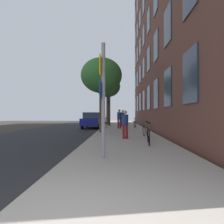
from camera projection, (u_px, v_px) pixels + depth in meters
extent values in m
plane|color=#332D28|center=(86.00, 129.00, 17.02)|extent=(41.80, 41.80, 0.00)
cube|color=#232326|center=(64.00, 129.00, 17.09)|extent=(7.00, 38.00, 0.01)
cube|color=#9E9389|center=(123.00, 129.00, 16.90)|extent=(4.20, 38.00, 0.12)
cube|color=brown|center=(152.00, 9.00, 16.44)|extent=(0.50, 27.00, 22.15)
cube|color=#2D3847|center=(190.00, 76.00, 6.99)|extent=(0.06, 1.40, 2.12)
cube|color=#2D3847|center=(168.00, 88.00, 10.11)|extent=(0.06, 1.40, 2.12)
cube|color=#2D3847|center=(156.00, 94.00, 13.23)|extent=(0.06, 1.40, 2.12)
cube|color=#2D3847|center=(149.00, 98.00, 16.36)|extent=(0.06, 1.40, 2.12)
cube|color=#2D3847|center=(144.00, 100.00, 19.48)|extent=(0.06, 1.40, 2.12)
cube|color=#2D3847|center=(140.00, 102.00, 22.60)|extent=(0.06, 1.40, 2.12)
cube|color=#2D3847|center=(138.00, 104.00, 25.73)|extent=(0.06, 1.40, 2.12)
cube|color=#2D3847|center=(135.00, 105.00, 28.85)|extent=(0.06, 1.40, 2.12)
cube|color=#2D3847|center=(168.00, 25.00, 10.15)|extent=(0.06, 1.40, 2.12)
cube|color=#2D3847|center=(156.00, 46.00, 13.27)|extent=(0.06, 1.40, 2.12)
cube|color=#2D3847|center=(149.00, 59.00, 16.40)|extent=(0.06, 1.40, 2.12)
cube|color=#2D3847|center=(144.00, 68.00, 19.52)|extent=(0.06, 1.40, 2.12)
cube|color=#2D3847|center=(140.00, 74.00, 22.64)|extent=(0.06, 1.40, 2.12)
cube|color=#2D3847|center=(138.00, 79.00, 25.76)|extent=(0.06, 1.40, 2.12)
cube|color=#2D3847|center=(135.00, 83.00, 28.89)|extent=(0.06, 1.40, 2.12)
cube|color=#2D3847|center=(149.00, 21.00, 16.43)|extent=(0.06, 1.40, 2.12)
cube|color=#2D3847|center=(144.00, 36.00, 19.56)|extent=(0.06, 1.40, 2.12)
cube|color=#2D3847|center=(140.00, 46.00, 22.68)|extent=(0.06, 1.40, 2.12)
cube|color=#2D3847|center=(137.00, 55.00, 25.80)|extent=(0.06, 1.40, 2.12)
cube|color=#2D3847|center=(135.00, 61.00, 28.93)|extent=(0.06, 1.40, 2.12)
cube|color=#2D3847|center=(144.00, 3.00, 19.59)|extent=(0.06, 1.40, 2.12)
cube|color=#2D3847|center=(140.00, 19.00, 22.72)|extent=(0.06, 1.40, 2.12)
cube|color=#2D3847|center=(137.00, 30.00, 25.84)|extent=(0.06, 1.40, 2.12)
cube|color=#2D3847|center=(135.00, 39.00, 28.96)|extent=(0.06, 1.40, 2.12)
cube|color=#2D3847|center=(137.00, 6.00, 25.88)|extent=(0.06, 1.40, 2.12)
cube|color=#2D3847|center=(135.00, 17.00, 29.00)|extent=(0.06, 1.40, 2.12)
cylinder|color=gray|center=(103.00, 100.00, 5.56)|extent=(0.12, 0.12, 3.55)
cube|color=yellow|center=(101.00, 66.00, 5.58)|extent=(0.03, 0.60, 0.60)
cylinder|color=#14339E|center=(101.00, 90.00, 5.57)|extent=(0.03, 0.56, 0.56)
cylinder|color=black|center=(110.00, 111.00, 20.72)|extent=(0.12, 0.12, 3.44)
cube|color=black|center=(108.00, 100.00, 20.74)|extent=(0.20, 0.24, 0.80)
sphere|color=#4B0707|center=(107.00, 97.00, 20.74)|extent=(0.16, 0.16, 0.16)
sphere|color=orange|center=(107.00, 100.00, 20.74)|extent=(0.16, 0.16, 0.16)
sphere|color=#083E11|center=(107.00, 102.00, 20.74)|extent=(0.16, 0.16, 0.16)
cylinder|color=#4C3823|center=(101.00, 110.00, 13.24)|extent=(0.32, 0.32, 3.28)
ellipsoid|color=#387533|center=(101.00, 76.00, 13.27)|extent=(3.02, 3.02, 2.57)
cylinder|color=brown|center=(108.00, 109.00, 22.30)|extent=(0.37, 0.37, 3.84)
ellipsoid|color=#387533|center=(108.00, 86.00, 22.33)|extent=(3.09, 3.09, 2.63)
torus|color=black|center=(148.00, 135.00, 8.58)|extent=(0.12, 0.69, 0.69)
torus|color=black|center=(149.00, 138.00, 7.62)|extent=(0.12, 0.69, 0.69)
cylinder|color=#267233|center=(148.00, 132.00, 8.10)|extent=(0.14, 0.82, 0.04)
cylinder|color=#267233|center=(149.00, 135.00, 7.86)|extent=(0.10, 0.50, 0.27)
cylinder|color=#267233|center=(149.00, 127.00, 7.96)|extent=(0.04, 0.04, 0.28)
cube|color=black|center=(149.00, 123.00, 7.96)|extent=(0.10, 0.24, 0.06)
cylinder|color=#4C4C4C|center=(148.00, 124.00, 8.59)|extent=(0.42, 0.08, 0.03)
torus|color=black|center=(144.00, 131.00, 10.90)|extent=(0.08, 0.66, 0.66)
torus|color=black|center=(148.00, 133.00, 9.84)|extent=(0.08, 0.66, 0.66)
cylinder|color=#B21E1E|center=(146.00, 129.00, 10.37)|extent=(0.11, 0.91, 0.04)
cylinder|color=#B21E1E|center=(147.00, 130.00, 10.10)|extent=(0.08, 0.55, 0.30)
cylinder|color=#B21E1E|center=(147.00, 124.00, 10.21)|extent=(0.04, 0.04, 0.28)
cube|color=black|center=(147.00, 122.00, 10.22)|extent=(0.10, 0.24, 0.06)
cylinder|color=#4C4C4C|center=(144.00, 122.00, 10.91)|extent=(0.42, 0.06, 0.03)
torus|color=black|center=(136.00, 124.00, 17.81)|extent=(0.19, 0.68, 0.69)
torus|color=black|center=(134.00, 125.00, 16.86)|extent=(0.19, 0.68, 0.69)
cylinder|color=#C68C19|center=(135.00, 122.00, 17.34)|extent=(0.23, 0.83, 0.04)
cylinder|color=#C68C19|center=(135.00, 123.00, 17.10)|extent=(0.16, 0.51, 0.28)
cylinder|color=#C68C19|center=(135.00, 120.00, 17.20)|extent=(0.04, 0.04, 0.28)
cube|color=black|center=(135.00, 118.00, 17.20)|extent=(0.10, 0.24, 0.06)
cylinder|color=#4C4C4C|center=(136.00, 119.00, 17.82)|extent=(0.42, 0.12, 0.03)
cylinder|color=maroon|center=(124.00, 132.00, 9.86)|extent=(0.14, 0.14, 0.75)
cylinder|color=maroon|center=(127.00, 132.00, 9.85)|extent=(0.14, 0.14, 0.75)
cylinder|color=navy|center=(125.00, 120.00, 9.86)|extent=(0.37, 0.37, 0.57)
sphere|color=tan|center=(125.00, 112.00, 9.87)|extent=(0.20, 0.20, 0.20)
cylinder|color=maroon|center=(118.00, 124.00, 16.80)|extent=(0.16, 0.16, 0.87)
cylinder|color=maroon|center=(120.00, 124.00, 16.80)|extent=(0.16, 0.16, 0.87)
cylinder|color=navy|center=(119.00, 116.00, 16.81)|extent=(0.41, 0.41, 0.65)
sphere|color=#936B4C|center=(119.00, 111.00, 16.81)|extent=(0.23, 0.23, 0.23)
cylinder|color=navy|center=(122.00, 122.00, 19.74)|extent=(0.16, 0.16, 0.87)
cylinder|color=navy|center=(124.00, 122.00, 19.73)|extent=(0.16, 0.16, 0.87)
cylinder|color=#26262D|center=(123.00, 115.00, 19.74)|extent=(0.48, 0.48, 0.66)
sphere|color=#936B4C|center=(123.00, 111.00, 19.75)|extent=(0.24, 0.24, 0.24)
cube|color=navy|center=(92.00, 122.00, 18.80)|extent=(1.89, 4.02, 0.70)
cube|color=#2D3847|center=(92.00, 115.00, 18.61)|extent=(1.56, 2.26, 0.60)
cylinder|color=black|center=(87.00, 124.00, 20.09)|extent=(0.22, 0.64, 0.64)
cylinder|color=black|center=(101.00, 124.00, 20.04)|extent=(0.22, 0.64, 0.64)
cylinder|color=black|center=(82.00, 126.00, 17.55)|extent=(0.22, 0.64, 0.64)
cylinder|color=black|center=(99.00, 126.00, 17.49)|extent=(0.22, 0.64, 0.64)
cube|color=black|center=(99.00, 120.00, 25.49)|extent=(1.94, 3.98, 0.70)
cube|color=#384756|center=(99.00, 115.00, 25.30)|extent=(1.60, 2.24, 0.60)
cylinder|color=black|center=(95.00, 122.00, 26.77)|extent=(0.22, 0.64, 0.64)
cylinder|color=black|center=(106.00, 122.00, 26.71)|extent=(0.22, 0.64, 0.64)
cylinder|color=black|center=(92.00, 122.00, 24.26)|extent=(0.22, 0.64, 0.64)
cylinder|color=black|center=(104.00, 122.00, 24.21)|extent=(0.22, 0.64, 0.64)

